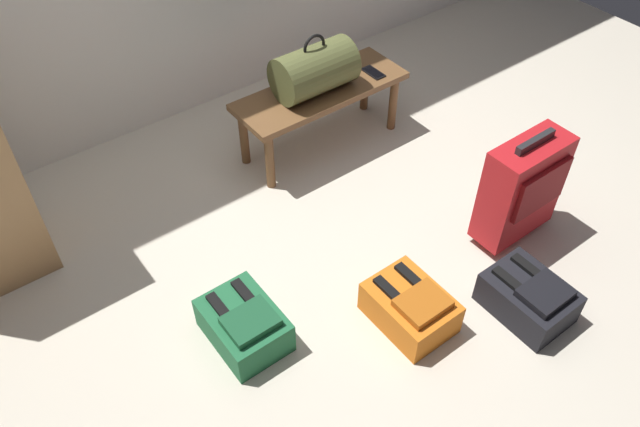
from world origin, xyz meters
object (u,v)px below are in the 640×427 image
(cell_phone, at_px, (373,72))
(backpack_dark, at_px, (528,297))
(suitcase_upright_red, at_px, (522,188))
(backpack_green, at_px, (244,325))
(backpack_orange, at_px, (410,307))
(bench, at_px, (321,97))
(duffel_bag_olive, at_px, (314,70))

(cell_phone, distance_m, backpack_dark, 1.54)
(suitcase_upright_red, xyz_separation_m, backpack_green, (-1.41, 0.27, -0.22))
(cell_phone, bearing_deg, backpack_orange, -123.12)
(backpack_orange, distance_m, backpack_green, 0.73)
(backpack_orange, height_order, backpack_green, same)
(bench, distance_m, backpack_orange, 1.35)
(backpack_dark, distance_m, backpack_orange, 0.54)
(suitcase_upright_red, bearing_deg, backpack_green, 168.96)
(bench, xyz_separation_m, backpack_green, (-1.08, -0.89, -0.24))
(duffel_bag_olive, distance_m, cell_phone, 0.40)
(cell_phone, distance_m, backpack_orange, 1.46)
(duffel_bag_olive, relative_size, backpack_green, 1.16)
(cell_phone, height_order, suitcase_upright_red, suitcase_upright_red)
(duffel_bag_olive, xyz_separation_m, backpack_dark, (0.05, -1.53, -0.43))
(cell_phone, distance_m, backpack_green, 1.67)
(backpack_orange, bearing_deg, backpack_green, 150.31)
(suitcase_upright_red, distance_m, backpack_orange, 0.81)
(backpack_green, bearing_deg, suitcase_upright_red, -11.04)
(bench, relative_size, duffel_bag_olive, 2.27)
(duffel_bag_olive, xyz_separation_m, cell_phone, (0.37, -0.06, -0.13))
(duffel_bag_olive, relative_size, cell_phone, 3.06)
(backpack_dark, bearing_deg, bench, 90.42)
(duffel_bag_olive, distance_m, backpack_dark, 1.59)
(suitcase_upright_red, height_order, backpack_dark, suitcase_upright_red)
(duffel_bag_olive, relative_size, suitcase_upright_red, 0.72)
(suitcase_upright_red, distance_m, backpack_green, 1.45)
(bench, bearing_deg, backpack_dark, -89.58)
(bench, distance_m, cell_phone, 0.34)
(duffel_bag_olive, bearing_deg, cell_phone, -9.02)
(bench, height_order, cell_phone, cell_phone)
(bench, height_order, backpack_green, bench)
(cell_phone, relative_size, suitcase_upright_red, 0.23)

